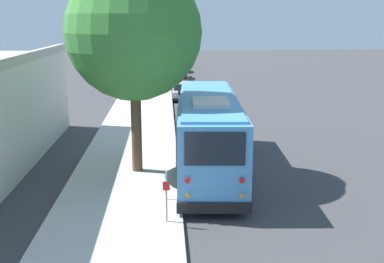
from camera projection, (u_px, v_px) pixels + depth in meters
name	position (u px, v px, depth m)	size (l,w,h in m)	color
ground_plane	(213.00, 166.00, 21.09)	(160.00, 160.00, 0.00)	#3D3D3F
sidewalk_slab	(126.00, 166.00, 20.87)	(80.00, 4.20, 0.15)	beige
curb_strip	(176.00, 165.00, 20.98)	(80.00, 0.14, 0.15)	#AAA69D
shuttle_bus	(208.00, 129.00, 20.19)	(11.02, 2.96, 3.34)	#4C93D1
parked_sedan_navy	(190.00, 104.00, 33.05)	(4.34, 1.85, 1.29)	#19234C
parked_sedan_silver	(183.00, 91.00, 38.72)	(4.57, 1.90, 1.32)	#A8AAAF
parked_sedan_maroon	(180.00, 80.00, 45.92)	(4.39, 1.86, 1.28)	maroon
parked_sedan_tan	(179.00, 73.00, 51.76)	(4.72, 1.90, 1.29)	tan
parked_sedan_blue	(179.00, 67.00, 58.52)	(4.74, 1.99, 1.31)	navy
street_tree	(134.00, 23.00, 18.80)	(5.36, 5.36, 9.11)	brown
sign_post_near	(166.00, 201.00, 14.83)	(0.06, 0.22, 1.30)	gray
sign_post_far	(166.00, 185.00, 16.70)	(0.06, 0.06, 1.03)	gray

